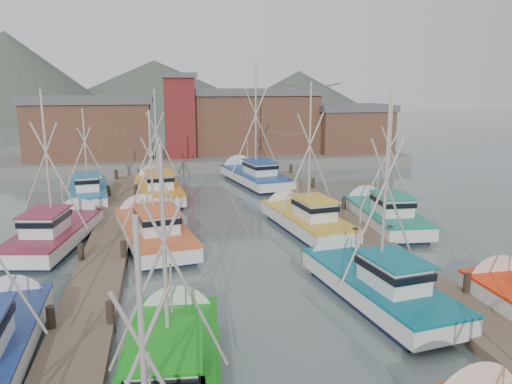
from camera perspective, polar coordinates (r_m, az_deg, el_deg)
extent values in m
plane|color=#556664|center=(21.32, 0.96, -11.86)|extent=(260.00, 260.00, 0.00)
cube|color=brown|center=(24.74, -17.30, -8.43)|extent=(2.20, 46.00, 0.40)
cylinder|color=black|center=(19.36, -22.31, -14.01)|extent=(0.30, 0.30, 1.50)
cylinder|color=black|center=(25.73, -19.33, -7.17)|extent=(0.30, 0.30, 1.50)
cylinder|color=black|center=(32.36, -17.59, -3.08)|extent=(0.30, 0.30, 1.50)
cylinder|color=black|center=(39.12, -16.46, -0.39)|extent=(0.30, 0.30, 1.50)
cylinder|color=black|center=(45.96, -15.67, 1.51)|extent=(0.30, 0.30, 1.50)
cylinder|color=black|center=(19.05, -16.24, -14.00)|extent=(0.30, 0.30, 1.50)
cylinder|color=black|center=(25.50, -14.85, -7.06)|extent=(0.30, 0.30, 1.50)
cylinder|color=black|center=(32.18, -14.05, -2.95)|extent=(0.30, 0.30, 1.50)
cylinder|color=black|center=(38.97, -13.54, -0.27)|extent=(0.30, 0.30, 1.50)
cylinder|color=black|center=(45.83, -13.17, 1.61)|extent=(0.30, 0.30, 1.50)
cube|color=brown|center=(26.91, 14.00, -6.53)|extent=(2.20, 46.00, 0.40)
cylinder|color=black|center=(21.42, 18.35, -11.10)|extent=(0.30, 0.30, 1.50)
cylinder|color=black|center=(27.32, 11.24, -5.56)|extent=(0.30, 0.30, 1.50)
cylinder|color=black|center=(33.64, 6.80, -2.00)|extent=(0.30, 0.30, 1.50)
cylinder|color=black|center=(40.19, 3.80, 0.43)|extent=(0.30, 0.30, 1.50)
cylinder|color=black|center=(46.86, 1.65, 2.17)|extent=(0.30, 0.30, 1.50)
cylinder|color=black|center=(22.42, 22.90, -10.38)|extent=(0.30, 0.30, 1.50)
cylinder|color=black|center=(28.11, 15.04, -5.24)|extent=(0.30, 0.30, 1.50)
cylinder|color=black|center=(34.29, 9.99, -1.83)|extent=(0.30, 0.30, 1.50)
cylinder|color=black|center=(40.73, 6.52, 0.54)|extent=(0.30, 0.30, 1.50)
cylinder|color=black|center=(47.33, 4.01, 2.25)|extent=(0.30, 0.30, 1.50)
cube|color=slate|center=(56.76, -6.71, 4.04)|extent=(44.00, 16.00, 1.20)
cube|color=brown|center=(54.69, -18.29, 6.72)|extent=(12.00, 8.00, 5.50)
cube|color=#58575C|center=(54.50, -18.52, 9.96)|extent=(12.72, 8.48, 0.70)
cube|color=brown|center=(57.08, -0.74, 7.91)|extent=(14.00, 9.00, 6.20)
cube|color=#58575C|center=(56.92, -0.75, 11.37)|extent=(14.84, 9.54, 0.70)
cube|color=brown|center=(57.28, 10.78, 6.85)|extent=(8.00, 6.00, 4.50)
cube|color=#58575C|center=(57.10, 10.89, 9.45)|extent=(8.48, 6.36, 0.70)
cube|color=maroon|center=(52.18, -8.72, 8.34)|extent=(3.00, 3.00, 8.00)
cube|color=#58575C|center=(52.07, -8.88, 13.00)|extent=(3.60, 3.60, 0.50)
cone|color=#4A5547|center=(139.05, -26.08, 7.53)|extent=(110.00, 110.00, 42.00)
cone|color=#4A5547|center=(149.28, -11.35, 8.78)|extent=(140.00, 140.00, 30.00)
cone|color=#4A5547|center=(144.66, 4.86, 8.87)|extent=(90.00, 90.00, 24.00)
cylinder|color=#ACA69D|center=(9.31, -12.72, -19.46)|extent=(0.11, 0.11, 5.58)
cube|color=silver|center=(15.14, -9.80, -19.95)|extent=(3.49, 8.64, 0.80)
cube|color=#109412|center=(14.94, -9.86, -18.72)|extent=(3.58, 8.73, 0.10)
cone|color=silver|center=(18.90, -8.89, -13.51)|extent=(2.72, 1.33, 2.63)
cube|color=silver|center=(13.79, -10.25, -18.85)|extent=(1.92, 2.67, 1.10)
cube|color=black|center=(13.67, -10.29, -18.03)|extent=(2.05, 2.93, 0.28)
cube|color=#109412|center=(13.49, -10.35, -16.71)|extent=(2.18, 3.11, 0.07)
cylinder|color=#ACA69D|center=(13.46, -10.40, -7.69)|extent=(0.13, 0.13, 6.17)
cylinder|color=#ACA69D|center=(13.78, -12.55, -10.54)|extent=(2.21, 0.29, 4.82)
cylinder|color=#ACA69D|center=(13.68, -7.99, -10.52)|extent=(2.21, 0.29, 4.82)
cylinder|color=#ACA69D|center=(15.72, -9.63, -12.05)|extent=(0.07, 0.07, 2.35)
cube|color=#101A35|center=(21.33, 13.62, -12.08)|extent=(3.48, 7.63, 0.70)
cube|color=silver|center=(21.07, 13.71, -10.47)|extent=(3.96, 8.67, 0.80)
cube|color=#086474|center=(20.93, 13.76, -9.51)|extent=(4.05, 8.76, 0.10)
cone|color=silver|center=(24.46, 8.32, -7.35)|extent=(2.75, 1.48, 2.61)
cube|color=silver|center=(19.96, 15.44, -8.94)|extent=(2.05, 2.73, 1.10)
cube|color=black|center=(19.88, 15.47, -8.32)|extent=(2.19, 3.00, 0.28)
cube|color=#086474|center=(19.75, 15.53, -7.35)|extent=(2.33, 3.18, 0.07)
cylinder|color=#ACA69D|center=(19.74, 14.57, 0.27)|extent=(0.13, 0.13, 7.30)
cylinder|color=#ACA69D|center=(19.65, 13.14, -2.29)|extent=(2.59, 0.48, 5.70)
cylinder|color=#ACA69D|center=(20.23, 15.70, -2.00)|extent=(2.59, 0.48, 5.70)
cylinder|color=#ACA69D|center=(21.71, 11.76, -5.18)|extent=(0.08, 0.08, 2.33)
cone|color=silver|center=(21.80, -25.59, -11.00)|extent=(2.51, 1.19, 2.47)
cone|color=silver|center=(23.69, 24.89, -9.09)|extent=(2.63, 1.13, 2.61)
cube|color=#101A35|center=(28.41, -11.55, -5.72)|extent=(4.16, 8.52, 0.70)
cube|color=silver|center=(28.22, -11.60, -4.47)|extent=(4.73, 9.69, 0.80)
cube|color=#D35827|center=(28.11, -11.64, -3.72)|extent=(4.83, 9.79, 0.10)
cone|color=silver|center=(32.67, -13.07, -2.49)|extent=(3.06, 1.63, 2.90)
cube|color=silver|center=(26.90, -11.26, -3.18)|extent=(2.37, 3.09, 1.10)
cube|color=black|center=(26.84, -11.28, -2.70)|extent=(2.54, 3.39, 0.28)
cube|color=#D35827|center=(26.75, -11.31, -1.96)|extent=(2.69, 3.59, 0.07)
cylinder|color=#ACA69D|center=(27.24, -11.85, 2.55)|extent=(0.15, 0.15, 6.25)
cylinder|color=#ACA69D|center=(27.28, -13.01, 0.94)|extent=(2.23, 0.52, 4.90)
cylinder|color=#ACA69D|center=(27.48, -10.57, 1.13)|extent=(2.23, 0.52, 4.90)
cylinder|color=#ACA69D|center=(29.41, -12.33, -0.59)|extent=(0.09, 0.09, 2.59)
cube|color=#101A35|center=(30.21, 5.81, -4.43)|extent=(3.41, 7.57, 0.70)
cube|color=silver|center=(30.03, 5.84, -3.24)|extent=(3.88, 8.60, 0.80)
cube|color=gold|center=(29.93, 5.85, -2.54)|extent=(3.97, 8.69, 0.10)
cone|color=silver|center=(33.74, 2.86, -1.71)|extent=(2.72, 1.47, 2.59)
cube|color=silver|center=(28.92, 6.71, -1.93)|extent=(2.02, 2.71, 1.10)
cube|color=black|center=(28.86, 6.72, -1.49)|extent=(2.16, 2.97, 0.28)
cube|color=gold|center=(28.78, 6.74, -0.79)|extent=(2.29, 3.15, 0.07)
cylinder|color=#ACA69D|center=(29.02, 6.16, 4.81)|extent=(0.13, 0.13, 7.73)
cylinder|color=#ACA69D|center=(28.94, 5.17, 2.99)|extent=(2.73, 0.49, 6.04)
cylinder|color=#ACA69D|center=(29.39, 7.05, 3.09)|extent=(2.73, 0.49, 6.04)
cylinder|color=#ACA69D|center=(30.96, 4.74, 0.31)|extent=(0.08, 0.08, 2.31)
cube|color=#101A35|center=(29.46, -21.91, -5.73)|extent=(3.74, 7.79, 0.70)
cube|color=silver|center=(29.28, -22.01, -4.52)|extent=(4.25, 8.86, 0.80)
cube|color=maroon|center=(29.18, -22.07, -3.80)|extent=(4.35, 8.95, 0.10)
cone|color=silver|center=(33.15, -19.35, -2.67)|extent=(2.81, 1.56, 2.65)
cube|color=silver|center=(28.12, -22.91, -3.25)|extent=(2.14, 2.82, 1.10)
cube|color=black|center=(28.06, -22.95, -2.80)|extent=(2.30, 3.09, 0.28)
cube|color=maroon|center=(27.98, -23.01, -2.09)|extent=(2.44, 3.27, 0.07)
cylinder|color=#ACA69D|center=(28.27, -22.80, 3.32)|extent=(0.15, 0.15, 7.35)
cylinder|color=#ACA69D|center=(28.63, -23.74, 1.59)|extent=(2.60, 0.57, 5.75)
cylinder|color=#ACA69D|center=(28.19, -21.55, 1.62)|extent=(2.60, 0.57, 5.75)
cylinder|color=#ACA69D|center=(30.26, -21.22, -0.79)|extent=(0.09, 0.09, 2.55)
cube|color=#101A35|center=(32.14, 14.45, -3.74)|extent=(2.94, 7.58, 0.70)
cube|color=silver|center=(31.97, 14.52, -2.62)|extent=(3.34, 8.61, 0.80)
cube|color=#147E66|center=(31.87, 14.55, -1.96)|extent=(3.43, 8.70, 0.10)
cone|color=silver|center=(35.84, 12.06, -1.13)|extent=(2.74, 1.28, 2.67)
cube|color=silver|center=(30.83, 15.29, -1.39)|extent=(1.89, 2.64, 1.10)
cube|color=black|center=(30.78, 15.32, -0.97)|extent=(2.02, 2.90, 0.28)
cube|color=#147E66|center=(30.70, 15.36, -0.32)|extent=(2.14, 3.08, 0.07)
cylinder|color=#ACA69D|center=(31.08, 15.00, 3.94)|extent=(0.13, 0.13, 6.64)
cylinder|color=#ACA69D|center=(30.99, 13.95, 2.51)|extent=(2.38, 0.25, 5.19)
cylinder|color=#ACA69D|center=(31.42, 15.88, 2.53)|extent=(2.38, 0.25, 5.19)
cylinder|color=#ACA69D|center=(32.99, 13.71, 0.74)|extent=(0.08, 0.08, 2.47)
cube|color=#101A35|center=(39.40, -11.09, -0.62)|extent=(3.42, 8.36, 0.70)
cube|color=silver|center=(39.26, -11.13, 0.31)|extent=(3.88, 9.51, 0.80)
cube|color=orange|center=(39.18, -11.15, 0.85)|extent=(3.98, 9.61, 0.10)
cone|color=silver|center=(43.81, -11.69, 1.33)|extent=(2.99, 1.37, 2.89)
cube|color=silver|center=(37.99, -11.03, 1.37)|extent=(2.13, 2.94, 1.10)
cube|color=black|center=(37.95, -11.04, 1.71)|extent=(2.27, 3.23, 0.28)
cube|color=orange|center=(37.88, -11.06, 2.25)|extent=(2.41, 3.43, 0.07)
cylinder|color=#ACA69D|center=(38.45, -11.35, 6.08)|extent=(0.14, 0.14, 7.19)
cylinder|color=#ACA69D|center=(38.51, -12.17, 4.79)|extent=(2.57, 0.34, 5.62)
cylinder|color=#ACA69D|center=(38.61, -10.42, 4.88)|extent=(2.57, 0.34, 5.62)
cylinder|color=#ACA69D|center=(40.60, -11.44, 2.99)|extent=(0.08, 0.08, 2.58)
cube|color=#101A35|center=(43.91, -0.12, 0.95)|extent=(4.41, 8.91, 0.70)
cube|color=silver|center=(43.78, -0.12, 1.78)|extent=(5.01, 10.13, 0.80)
cube|color=navy|center=(43.71, -0.13, 2.27)|extent=(5.13, 10.24, 0.10)
cone|color=silver|center=(48.26, -2.30, 2.58)|extent=(3.19, 1.68, 3.03)
cube|color=silver|center=(42.56, 0.47, 2.77)|extent=(2.49, 3.24, 1.10)
cube|color=black|center=(42.52, 0.47, 3.08)|extent=(2.68, 3.55, 0.28)
cube|color=navy|center=(42.46, 0.47, 3.56)|extent=(2.84, 3.76, 0.07)
cylinder|color=#ACA69D|center=(42.96, -0.03, 8.44)|extent=(0.16, 0.16, 9.40)
cylinder|color=#ACA69D|center=(42.82, -0.80, 6.94)|extent=(3.30, 0.76, 7.34)
cylinder|color=#ACA69D|center=(43.28, 0.74, 7.00)|extent=(3.30, 0.76, 7.34)
cylinder|color=#ACA69D|center=(45.12, -0.96, 4.16)|extent=(0.09, 0.09, 2.71)
cube|color=#101A35|center=(39.62, -18.54, -0.96)|extent=(3.10, 7.11, 0.70)
cube|color=silver|center=(39.49, -18.61, -0.04)|extent=(3.52, 8.08, 0.80)
cube|color=#206B99|center=(39.41, -18.64, 0.49)|extent=(3.61, 8.17, 0.10)
cone|color=silver|center=(43.35, -18.59, 0.82)|extent=(2.56, 1.40, 2.44)
cube|color=silver|center=(38.38, -18.70, 1.05)|extent=(1.86, 2.53, 1.10)
cube|color=black|center=(38.34, -18.73, 1.39)|extent=(1.99, 2.78, 0.28)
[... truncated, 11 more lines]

